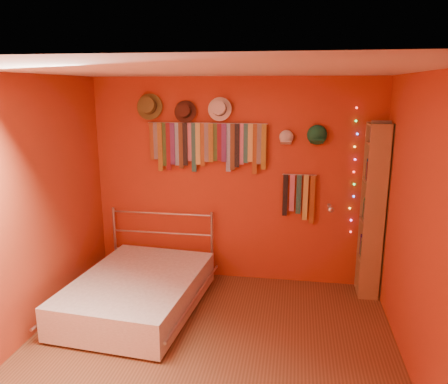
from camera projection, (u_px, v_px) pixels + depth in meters
The scene contains 16 objects.
ground at pixel (206, 356), 3.95m from camera, with size 3.50×3.50×0.00m, color brown.
back_wall at pixel (234, 181), 5.34m from camera, with size 3.50×0.02×2.50m, color #A52D1A.
right_wall at pixel (425, 236), 3.38m from camera, with size 0.02×3.50×2.50m, color #A52D1A.
left_wall at pixel (15, 215), 3.94m from camera, with size 0.02×3.50×2.50m, color #A52D1A.
ceiling at pixel (203, 70), 3.37m from camera, with size 3.50×3.50×0.02m, color white.
tie_rack at pixel (206, 144), 5.22m from camera, with size 1.45×0.03×0.60m.
small_tie_rack at pixel (299, 195), 5.18m from camera, with size 0.40×0.03×0.59m.
fedora_olive at pixel (149, 106), 5.20m from camera, with size 0.32×0.17×0.31m.
fedora_brown at pixel (185, 111), 5.15m from camera, with size 0.27×0.14×0.26m.
fedora_white at pixel (219, 108), 5.07m from camera, with size 0.28×0.15×0.28m.
cap_white at pixel (286, 137), 5.06m from camera, with size 0.17×0.22×0.17m.
cap_green at pixel (317, 135), 5.00m from camera, with size 0.20×0.25×0.20m.
fairy_lights at pixel (354, 172), 5.04m from camera, with size 0.06×0.02×1.48m.
reading_lamp at pixel (330, 209), 4.97m from camera, with size 0.08×0.32×0.10m.
bookshelf at pixel (377, 211), 4.92m from camera, with size 0.25×0.34×2.00m.
bed at pixel (138, 291), 4.75m from camera, with size 1.46×1.86×0.87m.
Camera 1 is at (0.74, -3.42, 2.37)m, focal length 35.00 mm.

